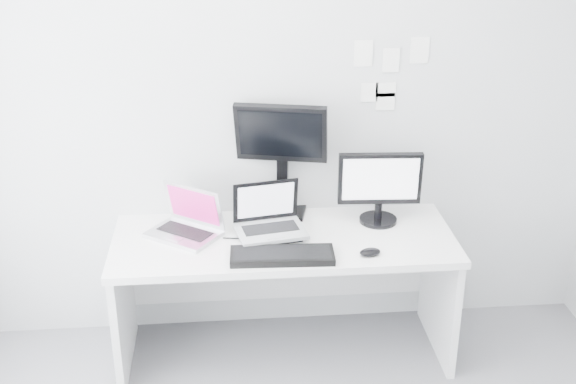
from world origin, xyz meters
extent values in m
plane|color=silver|center=(0.00, 1.60, 1.35)|extent=(3.60, 0.00, 3.60)
cube|color=white|center=(0.00, 1.25, 0.36)|extent=(1.80, 0.70, 0.73)
cube|color=#B2B1B6|center=(-0.53, 1.31, 0.86)|extent=(0.45, 0.43, 0.27)
cube|color=black|center=(-0.14, 1.42, 0.82)|extent=(0.11, 0.11, 0.19)
cube|color=#ACAFB4|center=(-0.07, 1.25, 0.88)|extent=(0.39, 0.33, 0.29)
cube|color=black|center=(0.01, 1.54, 1.07)|extent=(0.52, 0.28, 0.67)
cube|color=black|center=(0.53, 1.40, 0.94)|extent=(0.46, 0.23, 0.41)
cube|color=black|center=(-0.03, 1.02, 0.75)|extent=(0.52, 0.21, 0.03)
ellipsoid|color=black|center=(0.41, 1.02, 0.75)|extent=(0.12, 0.09, 0.04)
cube|color=white|center=(0.45, 1.59, 1.62)|extent=(0.10, 0.00, 0.14)
cube|color=white|center=(0.60, 1.59, 1.58)|extent=(0.09, 0.00, 0.13)
cube|color=white|center=(0.75, 1.59, 1.63)|extent=(0.10, 0.00, 0.14)
cube|color=white|center=(0.58, 1.59, 1.42)|extent=(0.11, 0.00, 0.08)
cube|color=white|center=(0.49, 1.59, 1.41)|extent=(0.09, 0.00, 0.10)
cube|color=white|center=(0.58, 1.59, 1.35)|extent=(0.10, 0.00, 0.10)
camera|label=1|loc=(-0.29, -2.20, 2.52)|focal=46.10mm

